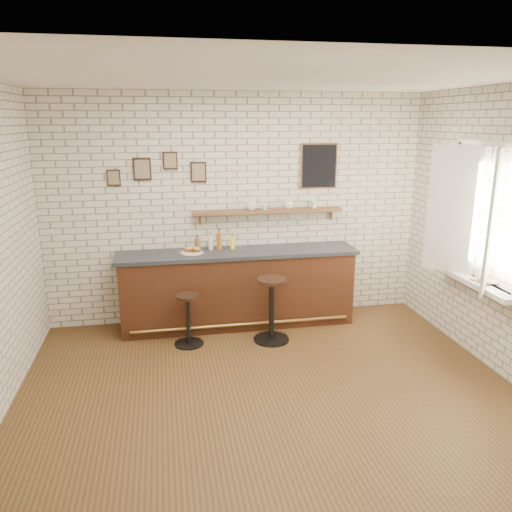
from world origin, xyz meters
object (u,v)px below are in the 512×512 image
Objects in this scene: ciabatta_sandwich at (193,249)px; condiment_bottle_yellow at (233,243)px; shelf_cup_a at (252,206)px; shelf_cup_b at (265,206)px; bar_counter at (238,288)px; bar_stool_left at (188,318)px; bitters_bottle_brown at (197,244)px; shelf_cup_d at (314,205)px; bitters_bottle_amber at (219,241)px; bitters_bottle_white at (211,243)px; sandwich_plate at (192,253)px; shelf_cup_c at (288,205)px; book_upper at (480,280)px; book_lower at (480,282)px; bar_stool_right at (272,308)px.

condiment_bottle_yellow is (0.53, 0.13, 0.03)m from ciabatta_sandwich.
shelf_cup_a is 0.18m from shelf_cup_b.
bar_counter is 0.88m from bar_stool_left.
shelf_cup_d is at bearing 2.56° from bitters_bottle_brown.
bitters_bottle_amber is at bearing 54.36° from bar_stool_left.
shelf_cup_d is at bearing 2.87° from bitters_bottle_white.
bar_stool_left is 1.68m from shelf_cup_a.
ciabatta_sandwich is at bearing 147.08° from shelf_cup_b.
bitters_bottle_brown is at bearing 180.00° from condiment_bottle_yellow.
bitters_bottle_brown reaches higher than bar_counter.
ciabatta_sandwich is at bearing -166.04° from condiment_bottle_yellow.
condiment_bottle_yellow is 0.54m from shelf_cup_a.
bar_counter is at bearing 37.06° from bar_stool_left.
sandwich_plate is 0.04m from ciabatta_sandwich.
bitters_bottle_amber reaches higher than bitters_bottle_brown.
condiment_bottle_yellow is 1.41× the size of shelf_cup_c.
bar_stool_left is at bearing -178.14° from book_upper.
shelf_cup_d is (1.66, 0.20, 0.53)m from sandwich_plate.
bitters_bottle_brown reaches higher than bar_stool_left.
ciabatta_sandwich is 0.95× the size of book_lower.
sandwich_plate is 0.30m from bitters_bottle_white.
ciabatta_sandwich is 1.16× the size of condiment_bottle_yellow.
bitters_bottle_brown is 1.30m from shelf_cup_c.
bar_counter is 32.63× the size of shelf_cup_b.
book_lower is (2.93, -1.68, -0.15)m from bitters_bottle_brown.
condiment_bottle_yellow reaches higher than book_upper.
bar_counter is 0.68m from bar_stool_right.
shelf_cup_c is 2.52m from book_upper.
sandwich_plate is at bearing 172.93° from book_upper.
bitters_bottle_amber is at bearing 0.00° from bitters_bottle_white.
condiment_bottle_yellow is at bearing 165.97° from book_upper.
bar_stool_right is at bearing -61.08° from bar_counter.
shelf_cup_b is at bearing 9.00° from condiment_bottle_yellow.
bitters_bottle_white is at bearing 140.87° from shelf_cup_b.
shelf_cup_d reaches higher than book_upper.
shelf_cup_b reaches higher than ciabatta_sandwich.
bitters_bottle_white is at bearing 168.83° from book_upper.
shelf_cup_c is 0.58× the size of book_lower.
bitters_bottle_white is at bearing -180.00° from condiment_bottle_yellow.
ciabatta_sandwich reaches higher than book_lower.
ciabatta_sandwich is at bearing -167.09° from shelf_cup_a.
shelf_cup_a reaches higher than bitters_bottle_white.
bitters_bottle_brown is 1.01m from shelf_cup_b.
shelf_cup_b is (0.62, 0.07, 0.42)m from bitters_bottle_amber.
sandwich_plate is 1.35× the size of book_upper.
sandwich_plate is (-0.59, -0.00, 0.51)m from bar_counter.
shelf_cup_a is (0.44, 0.07, 0.43)m from bitters_bottle_amber.
shelf_cup_a is at bearing 97.52° from bar_stool_right.
ciabatta_sandwich is 0.34× the size of bar_stool_left.
bitters_bottle_white is 1.19m from bar_stool_right.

